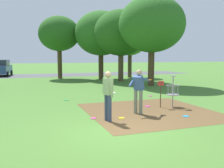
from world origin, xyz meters
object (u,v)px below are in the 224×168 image
object	(u,v)px
tree_near_right	(59,34)
tree_far_center	(130,42)
frisbee_by_tee	(148,106)
tree_far_left	(152,24)
disc_golf_basket	(172,90)
frisbee_scattered_a	(122,118)
tree_far_right	(121,33)
parked_car_leftmost	(1,68)
frisbee_mid_grass	(150,96)
player_waiting_left	(139,88)
frisbee_near_basket	(93,118)
player_throwing	(108,93)
frisbee_far_left	(186,116)
tree_near_left	(101,33)
frisbee_scattered_b	(107,97)
frisbee_far_right	(67,100)

from	to	relation	value
tree_near_right	tree_far_center	bearing A→B (deg)	-8.65
frisbee_by_tee	tree_near_right	size ratio (longest dim) A/B	0.04
tree_near_right	tree_far_left	bearing A→B (deg)	-56.87
disc_golf_basket	frisbee_scattered_a	world-z (taller)	disc_golf_basket
tree_far_right	tree_near_right	bearing A→B (deg)	135.66
tree_far_left	parked_car_leftmost	distance (m)	18.64
frisbee_mid_grass	tree_far_center	world-z (taller)	tree_far_center
player_waiting_left	frisbee_scattered_a	distance (m)	1.41
frisbee_near_basket	frisbee_by_tee	bearing A→B (deg)	24.78
tree_far_center	frisbee_by_tee	bearing A→B (deg)	-110.64
player_throwing	frisbee_by_tee	bearing A→B (deg)	36.47
player_waiting_left	tree_far_right	world-z (taller)	tree_far_right
player_throwing	frisbee_near_basket	distance (m)	1.15
player_waiting_left	parked_car_leftmost	xyz separation A→B (m)	(-6.47, 22.56, -0.06)
player_throwing	tree_far_right	bearing A→B (deg)	66.73
disc_golf_basket	frisbee_scattered_a	bearing A→B (deg)	-157.07
frisbee_far_left	tree_far_left	world-z (taller)	tree_far_left
frisbee_scattered_a	tree_near_left	distance (m)	16.56
player_throwing	player_waiting_left	bearing A→B (deg)	25.17
tree_near_right	frisbee_scattered_a	bearing A→B (deg)	-90.91
frisbee_scattered_a	tree_near_right	size ratio (longest dim) A/B	0.04
player_waiting_left	tree_far_right	xyz separation A→B (m)	(4.14, 12.37, 3.29)
tree_near_left	parked_car_leftmost	xyz separation A→B (m)	(-9.56, 7.58, -3.50)
frisbee_mid_grass	tree_far_left	xyz separation A→B (m)	(2.54, 4.64, 4.57)
tree_near_right	parked_car_leftmost	bearing A→B (deg)	136.54
frisbee_mid_grass	player_waiting_left	bearing A→B (deg)	-123.94
frisbee_near_basket	frisbee_far_left	bearing A→B (deg)	-14.43
player_waiting_left	tree_far_left	size ratio (longest dim) A/B	0.26
frisbee_far_left	parked_car_leftmost	bearing A→B (deg)	108.54
frisbee_scattered_a	tree_far_left	world-z (taller)	tree_far_left
frisbee_scattered_a	player_waiting_left	bearing A→B (deg)	28.39
frisbee_scattered_b	tree_near_right	world-z (taller)	tree_near_right
frisbee_mid_grass	tree_far_right	xyz separation A→B (m)	(1.64, 8.65, 4.27)
disc_golf_basket	frisbee_scattered_a	size ratio (longest dim) A/B	6.12
player_waiting_left	frisbee_near_basket	distance (m)	2.11
frisbee_near_basket	tree_far_right	xyz separation A→B (m)	(6.00, 12.55, 4.27)
frisbee_far_left	tree_near_left	distance (m)	16.69
tree_far_right	tree_far_left	bearing A→B (deg)	-77.46
tree_far_right	parked_car_leftmost	xyz separation A→B (m)	(-10.61, 10.20, -3.35)
frisbee_mid_grass	tree_far_left	distance (m)	6.99
frisbee_by_tee	frisbee_far_right	size ratio (longest dim) A/B	0.97
frisbee_by_tee	tree_far_left	size ratio (longest dim) A/B	0.04
frisbee_scattered_b	tree_near_left	size ratio (longest dim) A/B	0.03
disc_golf_basket	tree_far_right	world-z (taller)	tree_far_right
disc_golf_basket	player_throwing	world-z (taller)	player_throwing
frisbee_far_right	parked_car_leftmost	size ratio (longest dim) A/B	0.06
tree_near_right	tree_far_center	world-z (taller)	tree_near_right
frisbee_by_tee	parked_car_leftmost	world-z (taller)	parked_car_leftmost
player_throwing	tree_far_right	distance (m)	14.59
tree_far_right	frisbee_mid_grass	bearing A→B (deg)	-100.76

